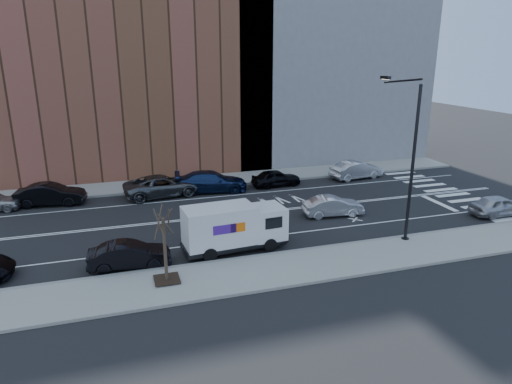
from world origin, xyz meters
TOP-DOWN VIEW (x-y plane):
  - ground at (0.00, 0.00)m, footprint 120.00×120.00m
  - sidewalk_near at (0.00, -8.80)m, footprint 44.00×3.60m
  - sidewalk_far at (0.00, 8.80)m, footprint 44.00×3.60m
  - curb_near at (0.00, -7.00)m, footprint 44.00×0.25m
  - curb_far at (0.00, 7.00)m, footprint 44.00×0.25m
  - crosswalk at (16.00, 0.00)m, footprint 3.00×14.00m
  - road_markings at (0.00, 0.00)m, footprint 40.00×8.60m
  - bldg_brick at (-8.00, 15.60)m, footprint 26.00×10.00m
  - bldg_concrete at (12.00, 15.60)m, footprint 20.00×10.00m
  - streetlight at (7.00, -6.91)m, footprint 0.44×4.02m
  - street_tree at (-7.00, -8.40)m, footprint 1.20×1.20m
  - fedex_van at (-2.93, -5.60)m, footprint 5.93×2.41m
  - far_parked_b at (-13.60, 6.05)m, footprint 4.98×2.29m
  - far_parked_c at (-5.60, 5.81)m, footprint 6.14×3.47m
  - far_parked_d at (-1.78, 5.86)m, footprint 5.92×3.03m
  - far_parked_e at (3.67, 5.75)m, footprint 4.15×1.88m
  - far_parked_f at (11.20, 5.90)m, footprint 4.90×2.26m
  - driving_sedan at (4.92, -2.13)m, footprint 4.18×1.78m
  - near_parked_rear_a at (-8.60, -6.08)m, footprint 4.22×1.66m
  - near_parked_front at (15.72, -5.46)m, footprint 4.14×1.77m

SIDE VIEW (x-z plane):
  - ground at x=0.00m, z-range 0.00..0.00m
  - crosswalk at x=16.00m, z-range 0.00..0.01m
  - road_markings at x=0.00m, z-range 0.00..0.01m
  - sidewalk_near at x=0.00m, z-range 0.00..0.15m
  - sidewalk_far at x=0.00m, z-range 0.00..0.15m
  - curb_near at x=0.00m, z-range 0.00..0.17m
  - curb_far at x=0.00m, z-range 0.00..0.17m
  - driving_sedan at x=4.92m, z-range 0.00..1.34m
  - near_parked_rear_a at x=-8.60m, z-range 0.00..1.37m
  - far_parked_e at x=3.67m, z-range 0.00..1.38m
  - near_parked_front at x=15.72m, z-range 0.00..1.40m
  - far_parked_f at x=11.20m, z-range 0.00..1.55m
  - far_parked_b at x=-13.60m, z-range 0.00..1.58m
  - far_parked_c at x=-5.60m, z-range 0.00..1.62m
  - far_parked_d at x=-1.78m, z-range 0.00..1.64m
  - fedex_van at x=-2.93m, z-range 0.07..2.71m
  - street_tree at x=-7.00m, z-range -0.42..3.33m
  - streetlight at x=7.00m, z-range 0.41..9.75m
  - bldg_brick at x=-8.00m, z-range 0.00..22.00m
  - bldg_concrete at x=12.00m, z-range 0.00..26.00m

